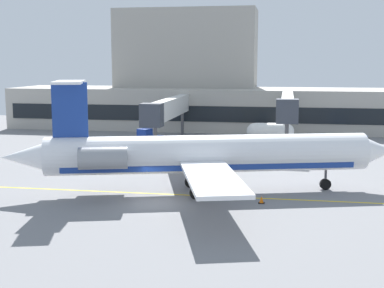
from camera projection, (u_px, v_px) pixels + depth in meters
ground at (155, 204)px, 40.30m from camera, size 120.00×120.00×0.11m
terminal_building at (198, 88)px, 85.99m from camera, size 61.00×13.54×18.76m
jet_bridge_west at (168, 109)px, 68.82m from camera, size 2.40×20.44×5.84m
jet_bridge_east at (287, 106)px, 66.62m from camera, size 2.40×19.51×6.44m
regional_jet at (202, 154)px, 43.04m from camera, size 31.12×24.89×9.00m
baggage_tug at (362, 145)px, 62.60m from camera, size 2.75×3.67×1.95m
pushback_tractor at (226, 154)px, 56.03m from camera, size 2.84×4.01×2.02m
belt_loader at (148, 137)px, 69.23m from camera, size 3.03×4.12×2.05m
fuel_tank at (270, 132)px, 70.48m from camera, size 6.15×2.67×2.57m
safety_cone_alpha at (112, 168)px, 52.35m from camera, size 0.47×0.47×0.55m
safety_cone_bravo at (166, 165)px, 54.02m from camera, size 0.47×0.47×0.55m
safety_cone_charlie at (261, 200)px, 40.24m from camera, size 0.47×0.47×0.55m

